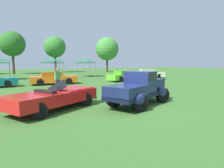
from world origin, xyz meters
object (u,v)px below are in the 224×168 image
object	(u,v)px
show_car_cream	(148,74)
show_car_orange	(53,78)
neighbor_convertible	(55,97)
show_car_lime	(124,76)
canopy_tent_center_field	(52,60)
feature_pickup_truck	(139,88)
canopy_tent_right_field	(85,61)
spectator_by_row	(58,79)

from	to	relation	value
show_car_cream	show_car_orange	bearing A→B (deg)	-172.64
neighbor_convertible	show_car_cream	size ratio (longest dim) A/B	1.03
neighbor_convertible	show_car_cream	distance (m)	18.97
show_car_cream	show_car_lime	bearing A→B (deg)	-158.31
show_car_orange	canopy_tent_center_field	distance (m)	8.27
feature_pickup_truck	canopy_tent_center_field	world-z (taller)	canopy_tent_center_field
feature_pickup_truck	canopy_tent_right_field	world-z (taller)	canopy_tent_right_field
show_car_orange	canopy_tent_center_field	world-z (taller)	canopy_tent_center_field
canopy_tent_right_field	show_car_cream	bearing A→B (deg)	-45.12
neighbor_convertible	show_car_lime	world-z (taller)	neighbor_convertible
show_car_orange	spectator_by_row	world-z (taller)	spectator_by_row
show_car_orange	spectator_by_row	distance (m)	4.64
show_car_orange	show_car_lime	bearing A→B (deg)	-2.54
show_car_orange	show_car_cream	bearing A→B (deg)	7.36
spectator_by_row	canopy_tent_center_field	bearing A→B (deg)	82.00
show_car_cream	spectator_by_row	world-z (taller)	spectator_by_row
feature_pickup_truck	neighbor_convertible	bearing A→B (deg)	165.42
neighbor_convertible	canopy_tent_center_field	distance (m)	18.64
show_car_orange	show_car_lime	world-z (taller)	same
neighbor_convertible	show_car_orange	size ratio (longest dim) A/B	1.04
feature_pickup_truck	canopy_tent_right_field	bearing A→B (deg)	78.71
neighbor_convertible	canopy_tent_center_field	size ratio (longest dim) A/B	1.69
neighbor_convertible	canopy_tent_center_field	bearing A→B (deg)	80.65
show_car_lime	canopy_tent_right_field	bearing A→B (deg)	100.70
canopy_tent_center_field	neighbor_convertible	bearing A→B (deg)	-99.35
spectator_by_row	neighbor_convertible	bearing A→B (deg)	-102.27
neighbor_convertible	spectator_by_row	size ratio (longest dim) A/B	2.76
show_car_orange	canopy_tent_center_field	size ratio (longest dim) A/B	1.63
canopy_tent_right_field	neighbor_convertible	bearing A→B (deg)	-112.90
neighbor_convertible	spectator_by_row	xyz separation A→B (m)	(1.25, 5.74, 0.33)
feature_pickup_truck	canopy_tent_right_field	distance (m)	20.27
show_car_lime	canopy_tent_center_field	world-z (taller)	canopy_tent_center_field
neighbor_convertible	show_car_cream	bearing A→B (deg)	39.30
canopy_tent_center_field	canopy_tent_right_field	bearing A→B (deg)	5.58
show_car_cream	canopy_tent_right_field	distance (m)	9.73
show_car_orange	canopy_tent_center_field	xyz separation A→B (m)	(1.27, 7.96, 1.82)
show_car_lime	feature_pickup_truck	bearing A→B (deg)	-116.99
feature_pickup_truck	canopy_tent_center_field	bearing A→B (deg)	92.85
show_car_lime	canopy_tent_right_field	distance (m)	9.13
neighbor_convertible	show_car_orange	xyz separation A→B (m)	(1.74, 10.34, 0.02)
show_car_orange	spectator_by_row	bearing A→B (deg)	-96.13
show_car_orange	show_car_cream	xyz separation A→B (m)	(12.94, 1.67, -0.00)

